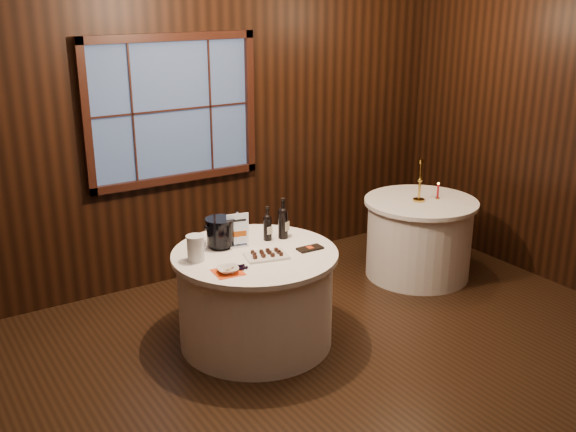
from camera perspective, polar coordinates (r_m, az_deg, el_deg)
ground at (r=4.78m, az=3.52°, el=-15.47°), size 6.00×6.00×0.00m
back_wall at (r=6.24m, az=-9.80°, el=7.92°), size 6.00×0.10×3.00m
main_table at (r=5.32m, az=-2.76°, el=-6.88°), size 1.28×1.28×0.77m
side_table at (r=6.66m, az=11.01°, el=-1.81°), size 1.08×1.08×0.77m
sign_stand at (r=5.25m, az=-4.27°, el=-1.61°), size 0.17×0.11×0.28m
port_bottle_left at (r=5.36m, az=-1.75°, el=-0.82°), size 0.07×0.07×0.28m
port_bottle_right at (r=5.40m, az=-0.42°, el=-0.41°), size 0.08×0.09×0.34m
ice_bucket at (r=5.24m, az=-5.75°, el=-1.36°), size 0.23×0.23×0.23m
chocolate_plate at (r=5.06m, az=-1.84°, el=-3.30°), size 0.36×0.28×0.05m
chocolate_box at (r=5.21m, az=1.87°, el=-2.76°), size 0.20×0.11×0.02m
grape_bunch at (r=4.86m, az=-4.04°, el=-4.30°), size 0.15×0.08×0.03m
glass_pitcher at (r=5.01m, az=-7.81°, el=-2.70°), size 0.18×0.14×0.20m
orange_napkin at (r=4.81m, az=-5.10°, el=-4.77°), size 0.22×0.22×0.00m
cracker_bowl at (r=4.81m, az=-5.11°, el=-4.54°), size 0.19×0.19×0.04m
brass_candlestick at (r=6.46m, az=11.08°, el=2.48°), size 0.11×0.11×0.40m
red_candle at (r=6.59m, az=12.57°, el=1.96°), size 0.04×0.04×0.16m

